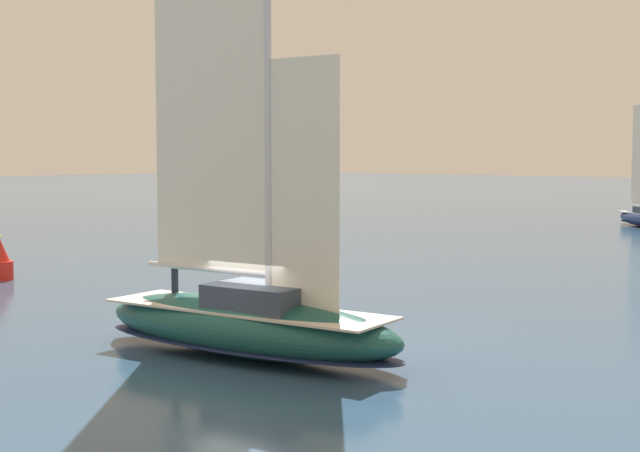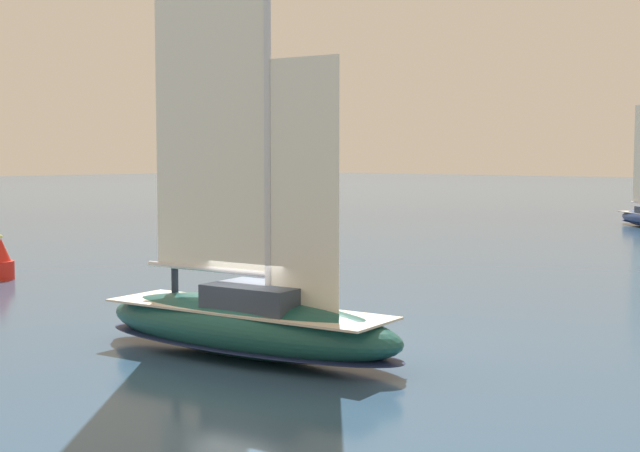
{
  "view_description": "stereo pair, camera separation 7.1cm",
  "coord_description": "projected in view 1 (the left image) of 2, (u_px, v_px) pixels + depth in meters",
  "views": [
    {
      "loc": [
        17.0,
        -16.39,
        5.36
      ],
      "look_at": [
        0.0,
        3.0,
        3.32
      ],
      "focal_mm": 50.0,
      "sensor_mm": 36.0,
      "label": 1
    },
    {
      "loc": [
        17.06,
        -16.35,
        5.36
      ],
      "look_at": [
        0.0,
        3.0,
        3.32
      ],
      "focal_mm": 50.0,
      "sensor_mm": 36.0,
      "label": 2
    }
  ],
  "objects": [
    {
      "name": "sailboat_main",
      "position": [
        247.0,
        317.0,
        23.8
      ],
      "size": [
        9.86,
        3.95,
        13.17
      ],
      "color": "#194C47",
      "rests_on": "ground"
    },
    {
      "name": "ground_plane",
      "position": [
        246.0,
        356.0,
        23.89
      ],
      "size": [
        400.0,
        400.0,
        0.0
      ],
      "primitive_type": "plane",
      "color": "#2D4C6B"
    },
    {
      "name": "sailboat_moored_far_slip",
      "position": [
        269.0,
        211.0,
        76.01
      ],
      "size": [
        5.8,
        6.63,
        9.52
      ],
      "color": "#232328",
      "rests_on": "ground"
    },
    {
      "name": "channel_buoy",
      "position": [
        0.0,
        262.0,
        38.5
      ],
      "size": [
        1.08,
        1.08,
        1.95
      ],
      "color": "red",
      "rests_on": "ground"
    }
  ]
}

